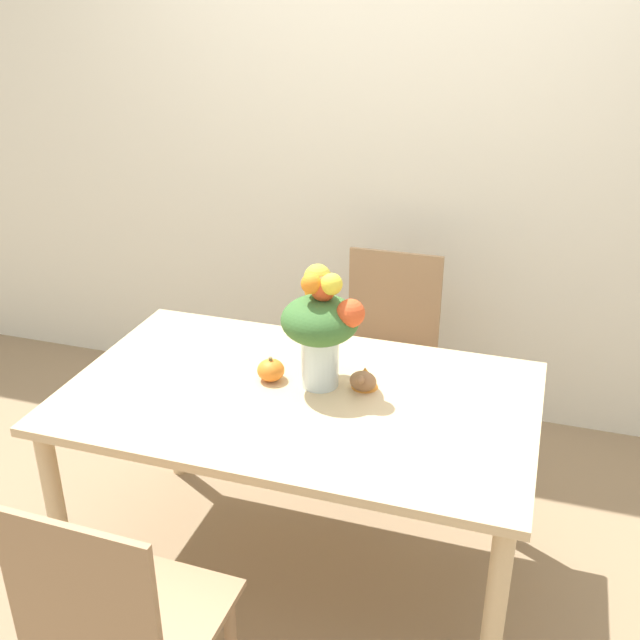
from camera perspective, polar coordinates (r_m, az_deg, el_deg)
ground_plane at (r=2.86m, az=-1.43°, el=-18.39°), size 12.00×12.00×0.00m
wall_back at (r=3.39m, az=5.77°, el=14.50°), size 8.00×0.06×2.70m
dining_table at (r=2.46m, az=-1.59°, el=-7.36°), size 1.50×0.91×0.74m
flower_vase at (r=2.36m, az=0.11°, el=-0.24°), size 0.27×0.27×0.41m
pumpkin at (r=2.47m, az=-3.77°, el=-3.83°), size 0.09×0.09×0.08m
turkey_figurine at (r=2.42m, az=3.38°, el=-4.49°), size 0.09×0.12×0.07m
dining_chair_near_window at (r=3.20m, az=5.04°, el=-2.95°), size 0.42×0.42×0.90m
dining_chair_far_side at (r=2.08m, az=-14.79°, el=-21.93°), size 0.43×0.43×0.90m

